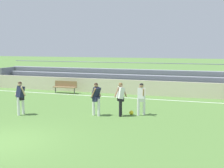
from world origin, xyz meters
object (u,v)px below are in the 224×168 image
at_px(bench_centre_sideline, 65,86).
at_px(player_white_dropping_back, 141,96).
at_px(player_white_wide_right, 121,96).
at_px(player_dark_trailing_run, 96,96).
at_px(player_dark_on_ball, 20,95).
at_px(soccer_ball, 131,113).
at_px(bleacher_stand, 110,78).

relative_size(bench_centre_sideline, player_white_dropping_back, 1.11).
bearing_deg(player_white_dropping_back, player_white_wide_right, -150.67).
height_order(bench_centre_sideline, player_dark_trailing_run, player_dark_trailing_run).
xyz_separation_m(bench_centre_sideline, player_dark_trailing_run, (4.92, -6.05, 0.44)).
xyz_separation_m(player_white_wide_right, player_dark_on_ball, (-4.84, -1.39, 0.01)).
distance_m(player_dark_trailing_run, soccer_ball, 1.98).
bearing_deg(bleacher_stand, player_dark_trailing_run, -74.61).
distance_m(player_dark_on_ball, player_dark_trailing_run, 3.82).
distance_m(bleacher_stand, player_dark_trailing_run, 9.32).
bearing_deg(soccer_ball, player_white_wide_right, -135.51).
xyz_separation_m(bleacher_stand, player_white_dropping_back, (4.57, -8.14, 0.07)).
relative_size(player_white_wide_right, player_dark_trailing_run, 1.01).
relative_size(player_white_dropping_back, player_dark_on_ball, 0.96).
bearing_deg(bench_centre_sideline, soccer_ball, -39.02).
relative_size(bleacher_stand, player_white_dropping_back, 12.08).
bearing_deg(bench_centre_sideline, bleacher_stand, 50.17).
relative_size(bleacher_stand, player_white_wide_right, 11.72).
height_order(player_dark_on_ball, soccer_ball, player_dark_on_ball).
distance_m(bench_centre_sideline, player_dark_on_ball, 7.24).
distance_m(bench_centre_sideline, player_white_dropping_back, 8.75).
height_order(player_white_wide_right, player_dark_trailing_run, player_white_wide_right).
distance_m(bench_centre_sideline, player_white_wide_right, 8.37).
bearing_deg(player_dark_on_ball, bleacher_stand, 83.21).
height_order(bench_centre_sideline, soccer_ball, bench_centre_sideline).
bearing_deg(player_dark_trailing_run, bench_centre_sideline, 129.13).
bearing_deg(bench_centre_sideline, player_white_dropping_back, -36.56).
bearing_deg(player_dark_on_ball, player_white_wide_right, 16.06).
bearing_deg(player_dark_trailing_run, player_white_dropping_back, 21.94).
height_order(player_white_dropping_back, player_dark_on_ball, player_dark_on_ball).
height_order(player_white_dropping_back, player_white_wide_right, player_white_wide_right).
height_order(bench_centre_sideline, player_white_dropping_back, player_white_dropping_back).
xyz_separation_m(bleacher_stand, player_dark_trailing_run, (2.47, -8.99, 0.10)).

